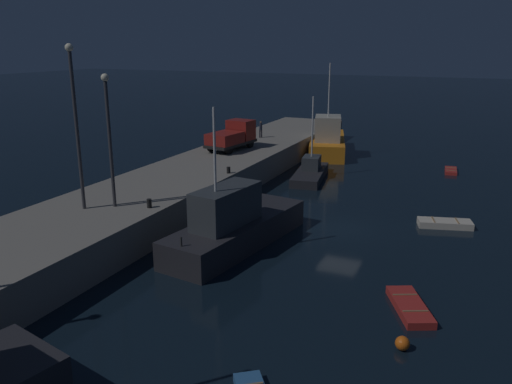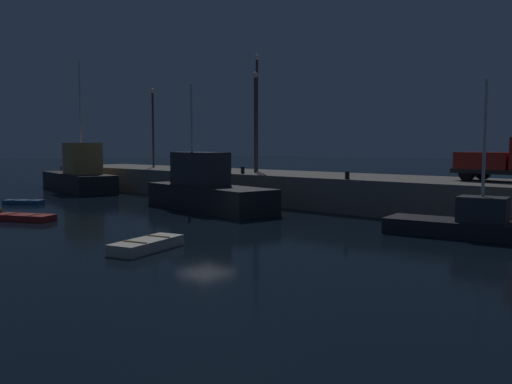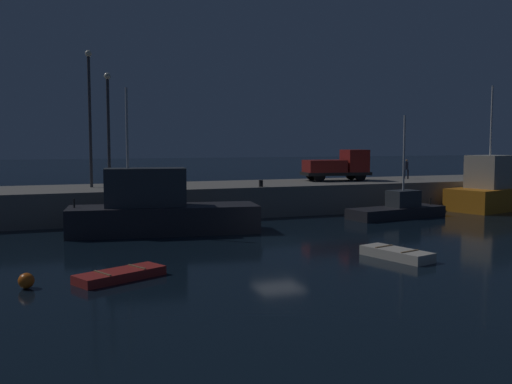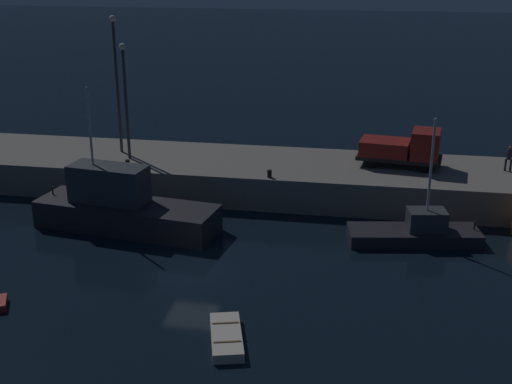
% 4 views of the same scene
% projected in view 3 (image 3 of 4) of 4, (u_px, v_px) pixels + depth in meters
% --- Properties ---
extents(ground_plane, '(320.00, 320.00, 0.00)m').
position_uv_depth(ground_plane, '(279.00, 241.00, 29.70)').
color(ground_plane, black).
extents(pier_quay, '(64.48, 7.46, 2.12)m').
position_uv_depth(pier_quay, '(212.00, 199.00, 41.26)').
color(pier_quay, gray).
rests_on(pier_quay, ground).
extents(fishing_trawler_red, '(10.98, 4.60, 8.19)m').
position_uv_depth(fishing_trawler_red, '(159.00, 211.00, 32.24)').
color(fishing_trawler_red, '#232328').
rests_on(fishing_trawler_red, ground).
extents(fishing_boat_white, '(11.39, 6.36, 9.43)m').
position_uv_depth(fishing_boat_white, '(500.00, 191.00, 44.35)').
color(fishing_boat_white, orange).
rests_on(fishing_boat_white, ground).
extents(fishing_boat_orange, '(7.49, 3.44, 7.02)m').
position_uv_depth(fishing_boat_orange, '(398.00, 209.00, 39.11)').
color(fishing_boat_orange, '#232328').
rests_on(fishing_boat_orange, ground).
extents(dinghy_orange_near, '(3.61, 2.57, 0.39)m').
position_uv_depth(dinghy_orange_near, '(120.00, 275.00, 21.42)').
color(dinghy_orange_near, '#B22823').
rests_on(dinghy_orange_near, ground).
extents(rowboat_white_mid, '(2.09, 3.52, 0.47)m').
position_uv_depth(rowboat_white_mid, '(396.00, 254.00, 25.26)').
color(rowboat_white_mid, beige).
rests_on(rowboat_white_mid, ground).
extents(mooring_buoy_near, '(0.56, 0.56, 0.56)m').
position_uv_depth(mooring_buoy_near, '(26.00, 281.00, 20.06)').
color(mooring_buoy_near, orange).
rests_on(mooring_buoy_near, ground).
extents(lamp_post_east, '(0.44, 0.44, 9.21)m').
position_uv_depth(lamp_post_east, '(90.00, 109.00, 38.24)').
color(lamp_post_east, '#38383D').
rests_on(lamp_post_east, pier_quay).
extents(lamp_post_central, '(0.44, 0.44, 7.61)m').
position_uv_depth(lamp_post_central, '(108.00, 121.00, 37.43)').
color(lamp_post_central, '#38383D').
rests_on(lamp_post_central, pier_quay).
extents(utility_truck, '(5.55, 2.90, 2.47)m').
position_uv_depth(utility_truck, '(339.00, 166.00, 45.31)').
color(utility_truck, black).
rests_on(utility_truck, pier_quay).
extents(dockworker, '(0.43, 0.35, 1.64)m').
position_uv_depth(dockworker, '(406.00, 168.00, 47.71)').
color(dockworker, black).
rests_on(dockworker, pier_quay).
extents(bollard_west, '(0.28, 0.28, 0.52)m').
position_uv_depth(bollard_west, '(123.00, 186.00, 36.14)').
color(bollard_west, black).
rests_on(bollard_west, pier_quay).
extents(bollard_central, '(0.28, 0.28, 0.47)m').
position_uv_depth(bollard_central, '(261.00, 183.00, 39.04)').
color(bollard_central, black).
rests_on(bollard_central, pier_quay).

